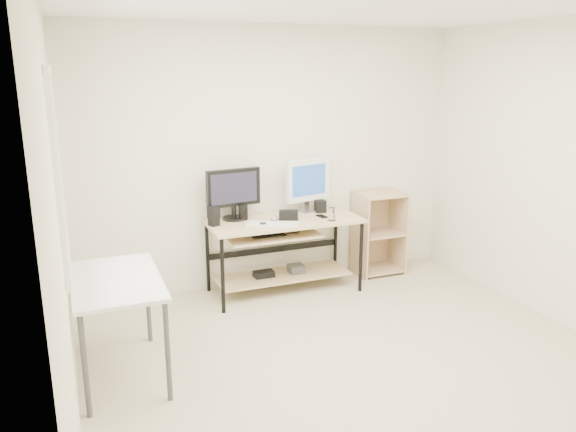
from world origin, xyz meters
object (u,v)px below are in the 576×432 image
(desk, at_px, (282,240))
(audio_controller, at_px, (243,212))
(side_table, at_px, (117,289))
(shelf_unit, at_px, (377,232))
(white_imac, at_px, (308,181))
(black_monitor, at_px, (234,191))

(desk, bearing_deg, audio_controller, 162.58)
(side_table, bearing_deg, shelf_unit, 23.33)
(white_imac, bearing_deg, desk, -166.62)
(black_monitor, bearing_deg, side_table, -142.28)
(shelf_unit, xyz_separation_m, audio_controller, (-1.53, -0.05, 0.38))
(desk, bearing_deg, shelf_unit, 7.77)
(side_table, bearing_deg, desk, 32.65)
(shelf_unit, xyz_separation_m, white_imac, (-0.81, 0.02, 0.62))
(desk, xyz_separation_m, white_imac, (0.36, 0.18, 0.53))
(white_imac, bearing_deg, shelf_unit, -14.89)
(desk, relative_size, audio_controller, 9.66)
(side_table, relative_size, audio_controller, 6.44)
(black_monitor, distance_m, audio_controller, 0.23)
(black_monitor, distance_m, white_imac, 0.79)
(black_monitor, height_order, white_imac, white_imac)
(shelf_unit, distance_m, white_imac, 1.02)
(shelf_unit, distance_m, black_monitor, 1.71)
(side_table, xyz_separation_m, shelf_unit, (2.83, 1.22, -0.22))
(desk, distance_m, side_table, 1.97)
(side_table, distance_m, black_monitor, 1.78)
(black_monitor, xyz_separation_m, white_imac, (0.79, 0.01, 0.03))
(white_imac, xyz_separation_m, audio_controller, (-0.72, -0.07, -0.24))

